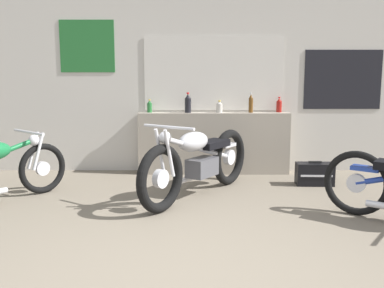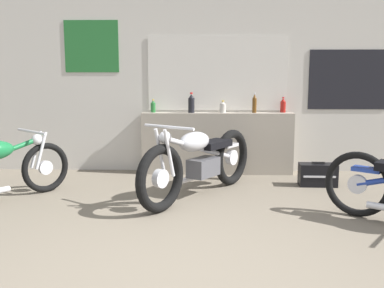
# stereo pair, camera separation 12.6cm
# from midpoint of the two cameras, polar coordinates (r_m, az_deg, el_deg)

# --- Properties ---
(ground_plane) EXTENTS (24.00, 24.00, 0.00)m
(ground_plane) POSITION_cam_midpoint_polar(r_m,az_deg,el_deg) (3.17, -1.05, -17.83)
(ground_plane) COLOR #706656
(wall_back) EXTENTS (10.00, 0.07, 2.80)m
(wall_back) POSITION_cam_midpoint_polar(r_m,az_deg,el_deg) (6.51, 0.58, 8.83)
(wall_back) COLOR beige
(wall_back) RESTS_ON ground_plane
(sill_counter) EXTENTS (2.13, 0.28, 0.87)m
(sill_counter) POSITION_cam_midpoint_polar(r_m,az_deg,el_deg) (6.41, 3.77, 0.14)
(sill_counter) COLOR gray
(sill_counter) RESTS_ON ground_plane
(bottle_leftmost) EXTENTS (0.07, 0.07, 0.18)m
(bottle_leftmost) POSITION_cam_midpoint_polar(r_m,az_deg,el_deg) (6.39, -4.40, 4.76)
(bottle_leftmost) COLOR #23662D
(bottle_leftmost) RESTS_ON sill_counter
(bottle_left_center) EXTENTS (0.09, 0.09, 0.28)m
(bottle_left_center) POSITION_cam_midpoint_polar(r_m,az_deg,el_deg) (6.31, 0.49, 5.14)
(bottle_left_center) COLOR black
(bottle_left_center) RESTS_ON sill_counter
(bottle_center) EXTENTS (0.09, 0.09, 0.17)m
(bottle_center) POSITION_cam_midpoint_polar(r_m,az_deg,el_deg) (6.34, 4.51, 4.68)
(bottle_center) COLOR #B7B2A8
(bottle_center) RESTS_ON sill_counter
(bottle_right_center) EXTENTS (0.06, 0.06, 0.28)m
(bottle_right_center) POSITION_cam_midpoint_polar(r_m,az_deg,el_deg) (6.37, 8.50, 5.07)
(bottle_right_center) COLOR #5B3814
(bottle_right_center) RESTS_ON sill_counter
(bottle_rightmost) EXTENTS (0.08, 0.08, 0.22)m
(bottle_rightmost) POSITION_cam_midpoint_polar(r_m,az_deg,el_deg) (6.50, 12.03, 4.79)
(bottle_rightmost) COLOR maroon
(bottle_rightmost) RESTS_ON sill_counter
(motorcycle_silver) EXTENTS (1.29, 1.82, 0.89)m
(motorcycle_silver) POSITION_cam_midpoint_polar(r_m,az_deg,el_deg) (5.17, 1.70, -2.18)
(motorcycle_silver) COLOR black
(motorcycle_silver) RESTS_ON ground_plane
(hard_case_black) EXTENTS (0.48, 0.23, 0.31)m
(hard_case_black) POSITION_cam_midpoint_polar(r_m,az_deg,el_deg) (5.95, 16.27, -3.77)
(hard_case_black) COLOR black
(hard_case_black) RESTS_ON ground_plane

